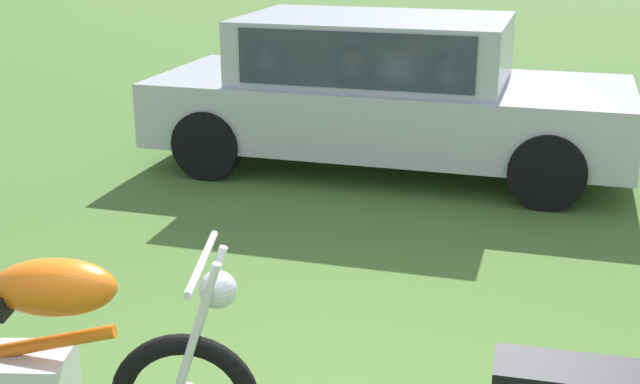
% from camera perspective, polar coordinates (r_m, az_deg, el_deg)
% --- Properties ---
extents(motorcycle_orange, '(2.08, 0.67, 1.02)m').
position_cam_1_polar(motorcycle_orange, '(3.89, -19.41, -11.00)').
color(motorcycle_orange, black).
rests_on(motorcycle_orange, ground).
extents(car_silver, '(4.63, 2.40, 1.43)m').
position_cam_1_polar(car_silver, '(8.07, 4.25, 7.24)').
color(car_silver, '#B2B5BA').
rests_on(car_silver, ground).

